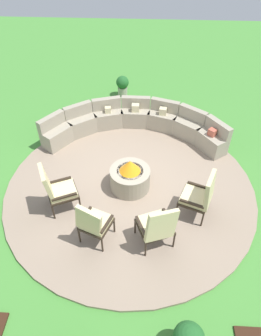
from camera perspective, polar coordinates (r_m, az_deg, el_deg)
The scene contains 9 objects.
ground_plane at distance 7.20m, azimuth -0.09°, elevation -3.71°, with size 24.00×24.00×0.00m, color #478C38.
patio_circle at distance 7.18m, azimuth -0.09°, elevation -3.54°, with size 5.67×5.67×0.06m, color gray.
fire_pit at distance 6.94m, azimuth -0.09°, elevation -1.62°, with size 0.90×0.90×0.78m.
curved_stone_bench at distance 8.50m, azimuth 0.82°, elevation 8.12°, with size 4.84×1.71×0.81m.
lounge_chair_front_left at distance 6.49m, azimuth -13.44°, elevation -3.69°, with size 0.80×0.77×1.16m.
lounge_chair_front_right at distance 5.82m, azimuth -6.87°, elevation -9.88°, with size 0.71×0.72×1.12m.
lounge_chair_back_left at distance 5.76m, azimuth 4.93°, elevation -10.54°, with size 0.80×0.80×1.13m.
lounge_chair_back_right at distance 6.36m, azimuth 12.73°, elevation -4.86°, with size 0.76×0.76×1.12m.
potted_plant_1 at distance 10.37m, azimuth -1.47°, elevation 15.02°, with size 0.41×0.41×0.68m.
Camera 1 is at (0.29, -4.94, 5.23)m, focal length 33.15 mm.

